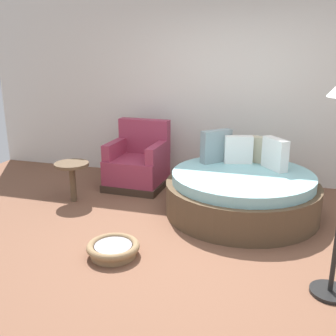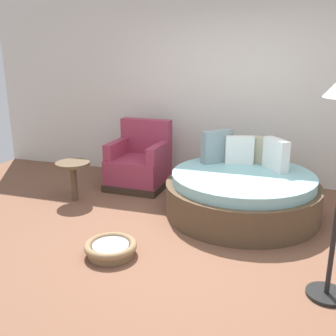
% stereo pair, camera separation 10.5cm
% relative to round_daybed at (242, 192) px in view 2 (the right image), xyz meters
% --- Properties ---
extents(ground_plane, '(8.00, 8.00, 0.02)m').
position_rel_round_daybed_xyz_m(ground_plane, '(-0.31, -0.93, -0.28)').
color(ground_plane, brown).
extents(back_wall, '(8.00, 0.12, 2.85)m').
position_rel_round_daybed_xyz_m(back_wall, '(-0.31, 1.30, 1.16)').
color(back_wall, silver).
rests_on(back_wall, ground_plane).
extents(round_daybed, '(1.83, 1.83, 0.93)m').
position_rel_round_daybed_xyz_m(round_daybed, '(0.00, 0.00, 0.00)').
color(round_daybed, brown).
rests_on(round_daybed, ground_plane).
extents(red_armchair, '(0.82, 0.82, 0.94)m').
position_rel_round_daybed_xyz_m(red_armchair, '(-1.55, 0.57, 0.06)').
color(red_armchair, '#38281E').
rests_on(red_armchair, ground_plane).
extents(pet_basket, '(0.51, 0.51, 0.13)m').
position_rel_round_daybed_xyz_m(pet_basket, '(-1.06, -1.41, -0.19)').
color(pet_basket, '#8E704C').
rests_on(pet_basket, ground_plane).
extents(side_table, '(0.44, 0.44, 0.52)m').
position_rel_round_daybed_xyz_m(side_table, '(-2.15, -0.24, 0.16)').
color(side_table, brown).
rests_on(side_table, ground_plane).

